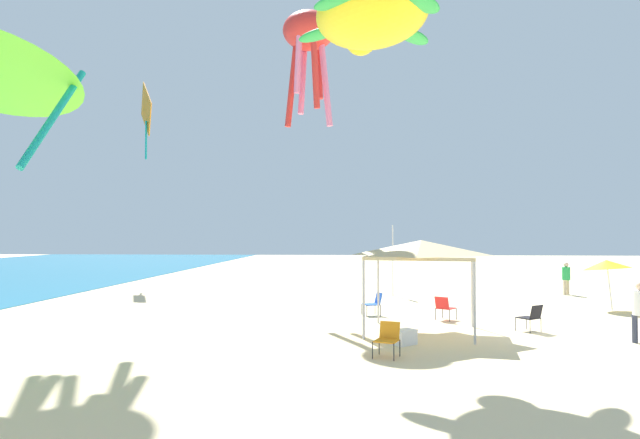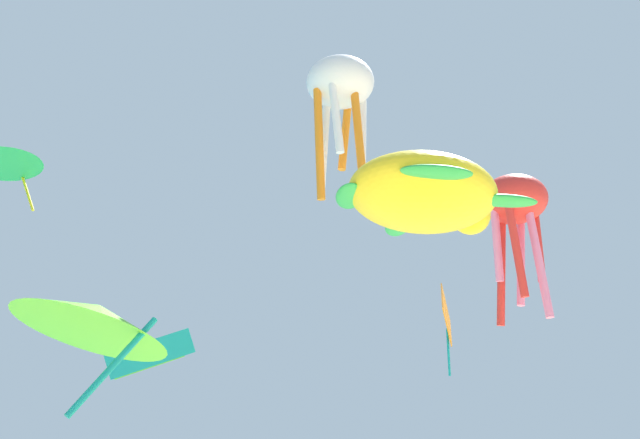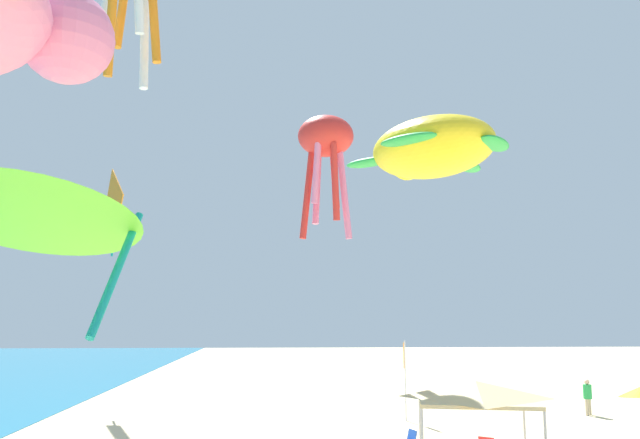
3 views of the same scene
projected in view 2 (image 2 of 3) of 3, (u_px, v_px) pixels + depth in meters
The scene contains 7 objects.
kite_octopus_white at pixel (340, 90), 30.29m from camera, with size 2.81×2.81×6.24m.
kite_delta_green at pixel (5, 159), 26.00m from camera, with size 3.24×3.26×2.16m.
kite_diamond_orange at pixel (447, 318), 37.36m from camera, with size 2.88×1.76×4.74m.
kite_parafoil_teal at pixel (150, 354), 29.51m from camera, with size 3.17×2.11×2.16m.
kite_octopus_red at pixel (514, 207), 23.00m from camera, with size 2.10×2.10×4.65m.
kite_delta_lime at pixel (95, 319), 18.96m from camera, with size 4.75×4.70×3.55m.
kite_turtle_yellow at pixel (426, 196), 15.88m from camera, with size 4.66×4.10×1.48m.
Camera 2 is at (-14.25, -3.67, 3.12)m, focal length 41.30 mm.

